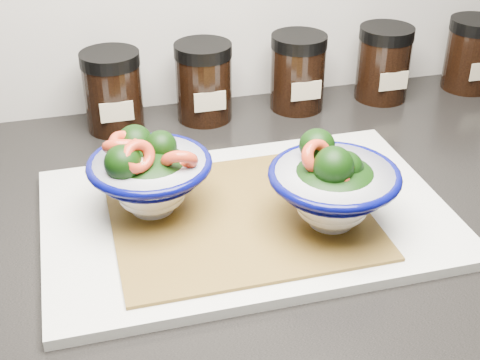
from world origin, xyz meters
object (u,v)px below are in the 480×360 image
object	(u,v)px
spice_jar_b	(204,82)
cutting_board	(247,216)
bowl_right	(334,186)
spice_jar_d	(383,63)
spice_jar_e	(472,54)
bowl_left	(148,175)
spice_jar_a	(113,91)
spice_jar_c	(298,72)

from	to	relation	value
spice_jar_b	cutting_board	bearing A→B (deg)	-92.40
bowl_right	spice_jar_d	size ratio (longest dim) A/B	1.24
cutting_board	spice_jar_e	distance (m)	0.52
bowl_left	spice_jar_e	bearing A→B (deg)	24.08
spice_jar_a	spice_jar_b	bearing A→B (deg)	0.00
spice_jar_c	spice_jar_d	distance (m)	0.14
spice_jar_c	spice_jar_e	xyz separation A→B (m)	(0.29, 0.00, 0.00)
bowl_left	spice_jar_b	world-z (taller)	bowl_left
cutting_board	spice_jar_e	world-z (taller)	spice_jar_e
spice_jar_c	bowl_left	bearing A→B (deg)	-136.48
bowl_right	spice_jar_d	world-z (taller)	bowl_right
spice_jar_b	spice_jar_d	distance (m)	0.28
spice_jar_b	spice_jar_e	size ratio (longest dim) A/B	1.00
bowl_left	spice_jar_c	xyz separation A→B (m)	(0.26, 0.24, -0.00)
spice_jar_d	spice_jar_a	bearing A→B (deg)	180.00
cutting_board	spice_jar_b	size ratio (longest dim) A/B	3.98
spice_jar_a	bowl_left	bearing A→B (deg)	-86.70
bowl_right	spice_jar_b	bearing A→B (deg)	102.28
spice_jar_b	bowl_right	bearing A→B (deg)	-77.72
bowl_right	spice_jar_c	bearing A→B (deg)	77.28
bowl_left	bowl_right	world-z (taller)	bowl_left
bowl_left	spice_jar_d	bearing A→B (deg)	31.71
bowl_right	spice_jar_e	distance (m)	0.48
bowl_left	spice_jar_a	distance (m)	0.24
spice_jar_b	spice_jar_c	bearing A→B (deg)	0.00
bowl_left	spice_jar_d	distance (m)	0.46
spice_jar_a	spice_jar_c	bearing A→B (deg)	0.00
spice_jar_a	spice_jar_e	size ratio (longest dim) A/B	1.00
spice_jar_a	spice_jar_d	world-z (taller)	same
bowl_left	spice_jar_a	size ratio (longest dim) A/B	1.21
bowl_right	spice_jar_b	world-z (taller)	bowl_right
spice_jar_a	spice_jar_c	distance (m)	0.27
spice_jar_b	spice_jar_e	world-z (taller)	same
cutting_board	bowl_right	world-z (taller)	bowl_right
spice_jar_c	spice_jar_e	distance (m)	0.29
spice_jar_c	spice_jar_e	size ratio (longest dim) A/B	1.00
spice_jar_e	cutting_board	bearing A→B (deg)	-148.43
bowl_right	spice_jar_c	world-z (taller)	bowl_right
bowl_left	cutting_board	bearing A→B (deg)	-15.05
spice_jar_c	spice_jar_b	bearing A→B (deg)	180.00
spice_jar_a	spice_jar_b	size ratio (longest dim) A/B	1.00
cutting_board	spice_jar_d	bearing A→B (deg)	43.02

